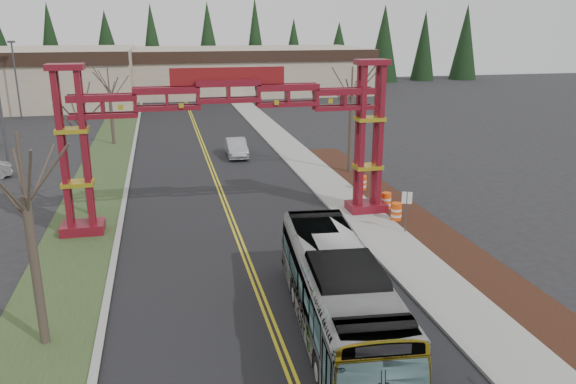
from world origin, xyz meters
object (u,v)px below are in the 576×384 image
object	(u,v)px
street_sign	(407,204)
barrel_mid	(386,202)
gateway_arch	(229,117)
bare_tree_median_near	(25,197)
bare_tree_median_far	(109,90)
barrel_south	(396,212)
retail_building_east	(244,70)
bare_tree_median_mid	(80,123)
light_pole_far	(16,75)
transit_bus	(338,293)
bare_tree_right_far	(352,97)
barrel_north	(362,184)
silver_sedan	(236,148)

from	to	relation	value
street_sign	barrel_mid	world-z (taller)	street_sign
gateway_arch	bare_tree_median_near	bearing A→B (deg)	-125.91
bare_tree_median_far	barrel_south	xyz separation A→B (m)	(17.07, -25.62, -4.41)
bare_tree_median_near	barrel_south	bearing A→B (deg)	28.03
gateway_arch	barrel_south	size ratio (longest dim) A/B	16.36
retail_building_east	barrel_mid	size ratio (longest dim) A/B	34.49
bare_tree_median_mid	light_pole_far	bearing A→B (deg)	107.08
transit_bus	bare_tree_median_mid	world-z (taller)	bare_tree_median_mid
bare_tree_right_far	barrel_south	world-z (taller)	bare_tree_right_far
barrel_south	barrel_mid	world-z (taller)	barrel_south
bare_tree_median_mid	gateway_arch	bearing A→B (deg)	-22.07
bare_tree_median_near	barrel_mid	size ratio (longest dim) A/B	6.85
transit_bus	bare_tree_median_mid	size ratio (longest dim) A/B	1.54
bare_tree_right_far	barrel_mid	bearing A→B (deg)	-94.52
transit_bus	barrel_north	size ratio (longest dim) A/B	10.71
gateway_arch	bare_tree_median_mid	size ratio (longest dim) A/B	2.47
barrel_mid	bare_tree_median_near	bearing A→B (deg)	-147.24
bare_tree_median_near	barrel_south	xyz separation A→B (m)	(17.07, 9.09, -4.85)
bare_tree_median_near	bare_tree_median_far	world-z (taller)	bare_tree_median_near
silver_sedan	bare_tree_median_mid	size ratio (longest dim) A/B	0.62
street_sign	barrel_mid	xyz separation A→B (m)	(0.54, 3.96, -1.14)
bare_tree_median_near	barrel_north	bearing A→B (deg)	41.42
silver_sedan	bare_tree_median_mid	bearing A→B (deg)	-127.62
bare_tree_median_near	light_pole_far	bearing A→B (deg)	102.55
bare_tree_median_near	bare_tree_right_far	xyz separation A→B (m)	(18.00, 20.04, 0.28)
light_pole_far	street_sign	size ratio (longest dim) A/B	3.79
retail_building_east	barrel_mid	distance (m)	61.95
barrel_south	barrel_mid	xyz separation A→B (m)	(0.23, 2.04, -0.01)
bare_tree_median_far	retail_building_east	bearing A→B (deg)	64.82
bare_tree_right_far	barrel_mid	size ratio (longest dim) A/B	7.11
transit_bus	retail_building_east	bearing A→B (deg)	89.28
bare_tree_right_far	barrel_north	world-z (taller)	bare_tree_right_far
gateway_arch	retail_building_east	distance (m)	62.80
silver_sedan	barrel_south	xyz separation A→B (m)	(6.62, -18.20, -0.20)
bare_tree_median_far	bare_tree_right_far	world-z (taller)	bare_tree_right_far
street_sign	barrel_south	xyz separation A→B (m)	(0.31, 1.92, -1.14)
light_pole_far	barrel_mid	size ratio (longest dim) A/B	8.08
bare_tree_median_far	barrel_north	xyz separation A→B (m)	(17.28, -19.46, -4.43)
retail_building_east	street_sign	size ratio (longest dim) A/B	16.15
bare_tree_median_mid	bare_tree_right_far	bearing A→B (deg)	17.71
street_sign	gateway_arch	bearing A→B (deg)	156.12
bare_tree_median_near	bare_tree_right_far	size ratio (longest dim) A/B	0.96
light_pole_far	bare_tree_median_near	bearing A→B (deg)	-77.45
bare_tree_right_far	barrel_north	xyz separation A→B (m)	(-0.72, -4.79, -5.15)
light_pole_far	street_sign	bearing A→B (deg)	-57.66
silver_sedan	retail_building_east	bearing A→B (deg)	81.80
transit_bus	bare_tree_right_far	world-z (taller)	bare_tree_right_far
gateway_arch	barrel_mid	bearing A→B (deg)	0.50
silver_sedan	bare_tree_median_far	xyz separation A→B (m)	(-10.45, 7.42, 4.20)
bare_tree_median_mid	barrel_south	xyz separation A→B (m)	(17.07, -5.20, -4.88)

